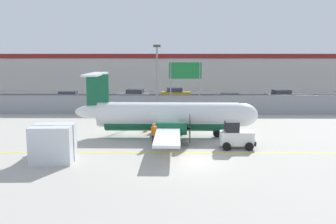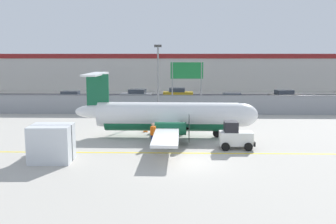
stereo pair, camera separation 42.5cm
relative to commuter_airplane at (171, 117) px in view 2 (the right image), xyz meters
name	(u,v)px [view 2 (the right image)]	position (x,y,z in m)	size (l,w,h in m)	color
ground_plane	(183,153)	(0.85, -4.85, -1.60)	(140.00, 140.00, 0.01)	#ADA89E
perimeter_fence	(181,104)	(0.85, 11.15, -0.49)	(98.00, 0.10, 2.10)	gray
parking_lot_strip	(180,101)	(0.85, 22.65, -1.54)	(98.00, 17.00, 0.12)	#38383A
background_building	(179,72)	(0.85, 41.14, 1.66)	(91.00, 8.10, 6.50)	beige
commuter_airplane	(171,117)	(0.00, 0.00, 0.00)	(14.09, 16.02, 4.92)	white
baggage_tug	(235,136)	(4.40, -3.62, -0.75)	(2.34, 1.39, 1.88)	silver
ground_crew_worker	(153,134)	(-1.16, -3.31, -0.65)	(0.48, 0.48, 1.70)	#191E4C
cargo_container	(52,143)	(-6.97, -6.90, -0.50)	(2.48, 2.09, 2.20)	silver
traffic_cone_near_left	(171,140)	(0.05, -2.53, -1.29)	(0.36, 0.36, 0.64)	orange
traffic_cone_near_right	(145,128)	(-2.14, 1.90, -1.29)	(0.36, 0.36, 0.64)	orange
parked_car_0	(72,97)	(-13.23, 19.40, -0.71)	(4.26, 2.12, 1.58)	gray
parked_car_1	(137,95)	(-5.07, 22.09, -0.71)	(4.38, 2.42, 1.58)	slate
parked_car_2	(178,93)	(0.54, 24.39, -0.71)	(4.21, 2.02, 1.58)	#B28C19
parked_car_3	(231,99)	(7.06, 17.43, -0.71)	(4.33, 2.28, 1.58)	black
parked_car_4	(285,96)	(14.83, 21.60, -0.71)	(4.39, 2.45, 1.58)	black
apron_light_pole	(158,76)	(-1.39, 7.85, 2.70)	(0.70, 0.30, 7.27)	slate
highway_sign	(187,75)	(1.52, 13.02, 2.54)	(3.60, 0.14, 5.50)	slate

